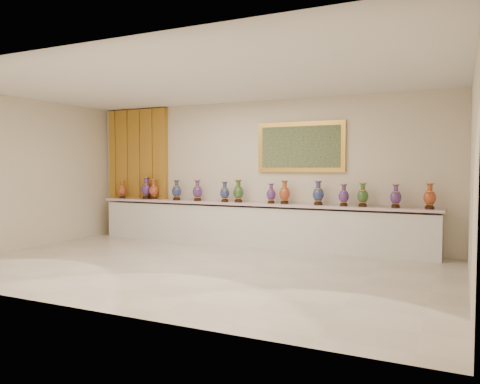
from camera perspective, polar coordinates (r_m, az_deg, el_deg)
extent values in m
plane|color=beige|center=(7.73, -5.41, -9.11)|extent=(8.00, 8.00, 0.00)
plane|color=beige|center=(9.79, 2.09, 2.29)|extent=(8.00, 0.00, 8.00)
plane|color=beige|center=(10.21, -25.11, 2.04)|extent=(0.00, 5.00, 5.00)
plane|color=beige|center=(6.48, 26.49, 1.62)|extent=(0.00, 5.00, 5.00)
plane|color=white|center=(7.68, -5.52, 13.33)|extent=(8.00, 8.00, 0.00)
cube|color=#BE7C28|center=(11.29, -12.30, 2.32)|extent=(1.64, 0.14, 2.95)
cube|color=gold|center=(9.42, 7.39, 5.46)|extent=(1.80, 0.06, 1.00)
cube|color=#1C3822|center=(9.39, 7.33, 5.47)|extent=(1.62, 0.02, 0.82)
cube|color=white|center=(9.65, 1.53, -4.23)|extent=(7.20, 0.42, 0.81)
cube|color=beige|center=(9.59, 1.49, -1.46)|extent=(7.28, 0.48, 0.05)
cylinder|color=black|center=(11.32, -14.15, -0.63)|extent=(0.15, 0.15, 0.04)
cone|color=gold|center=(11.32, -14.16, -0.41)|extent=(0.13, 0.13, 0.03)
ellipsoid|color=maroon|center=(11.31, -14.16, 0.17)|extent=(0.25, 0.25, 0.24)
cylinder|color=gold|center=(11.31, -14.17, 0.69)|extent=(0.13, 0.13, 0.01)
cylinder|color=maroon|center=(11.31, -14.17, 0.95)|extent=(0.08, 0.08, 0.09)
cone|color=maroon|center=(11.30, -14.18, 1.25)|extent=(0.13, 0.13, 0.03)
cylinder|color=gold|center=(11.30, -14.18, 1.33)|extent=(0.14, 0.14, 0.01)
cylinder|color=black|center=(10.95, -11.34, -0.70)|extent=(0.18, 0.18, 0.05)
cone|color=gold|center=(10.95, -11.34, -0.41)|extent=(0.16, 0.16, 0.03)
ellipsoid|color=#221053|center=(10.94, -11.35, 0.32)|extent=(0.29, 0.29, 0.29)
cylinder|color=gold|center=(10.94, -11.36, 0.96)|extent=(0.16, 0.16, 0.01)
cylinder|color=#221053|center=(10.94, -11.36, 1.30)|extent=(0.09, 0.09, 0.11)
cone|color=#221053|center=(10.94, -11.36, 1.68)|extent=(0.16, 0.16, 0.04)
cylinder|color=gold|center=(10.93, -11.37, 1.78)|extent=(0.16, 0.16, 0.01)
cylinder|color=black|center=(10.81, -10.46, -0.75)|extent=(0.16, 0.16, 0.04)
cone|color=gold|center=(10.80, -10.47, -0.49)|extent=(0.14, 0.14, 0.03)
ellipsoid|color=maroon|center=(10.80, -10.47, 0.17)|extent=(0.21, 0.21, 0.26)
cylinder|color=gold|center=(10.79, -10.48, 0.76)|extent=(0.14, 0.14, 0.01)
cylinder|color=maroon|center=(10.79, -10.48, 1.06)|extent=(0.08, 0.08, 0.09)
cone|color=maroon|center=(10.79, -10.48, 1.40)|extent=(0.14, 0.14, 0.03)
cylinder|color=gold|center=(10.79, -10.49, 1.50)|extent=(0.15, 0.15, 0.01)
cylinder|color=black|center=(10.44, -7.73, -0.86)|extent=(0.16, 0.16, 0.04)
cone|color=gold|center=(10.43, -7.73, -0.59)|extent=(0.14, 0.14, 0.03)
ellipsoid|color=#081339|center=(10.43, -7.73, 0.09)|extent=(0.26, 0.26, 0.26)
cylinder|color=gold|center=(10.42, -7.74, 0.70)|extent=(0.14, 0.14, 0.01)
cylinder|color=#081339|center=(10.42, -7.74, 1.01)|extent=(0.08, 0.08, 0.09)
cone|color=#081339|center=(10.42, -7.74, 1.36)|extent=(0.14, 0.14, 0.03)
cylinder|color=gold|center=(10.42, -7.74, 1.46)|extent=(0.15, 0.15, 0.01)
cylinder|color=black|center=(10.17, -5.20, -0.95)|extent=(0.16, 0.16, 0.04)
cone|color=gold|center=(10.17, -5.20, -0.67)|extent=(0.14, 0.14, 0.03)
ellipsoid|color=#221053|center=(10.16, -5.20, 0.04)|extent=(0.22, 0.22, 0.26)
cylinder|color=gold|center=(10.16, -5.21, 0.66)|extent=(0.14, 0.14, 0.01)
cylinder|color=#221053|center=(10.15, -5.21, 0.99)|extent=(0.08, 0.08, 0.09)
cone|color=#221053|center=(10.15, -5.21, 1.35)|extent=(0.14, 0.14, 0.03)
cylinder|color=gold|center=(10.15, -5.21, 1.45)|extent=(0.15, 0.15, 0.01)
cylinder|color=black|center=(9.82, -1.87, -1.08)|extent=(0.15, 0.15, 0.04)
cone|color=gold|center=(9.81, -1.87, -0.81)|extent=(0.13, 0.13, 0.03)
ellipsoid|color=#081339|center=(9.81, -1.87, -0.12)|extent=(0.22, 0.22, 0.25)
cylinder|color=gold|center=(9.80, -1.87, 0.49)|extent=(0.14, 0.14, 0.01)
cylinder|color=#081339|center=(9.80, -1.87, 0.80)|extent=(0.08, 0.08, 0.09)
cone|color=#081339|center=(9.80, -1.87, 1.16)|extent=(0.14, 0.14, 0.03)
cylinder|color=gold|center=(9.80, -1.87, 1.26)|extent=(0.14, 0.14, 0.01)
cylinder|color=black|center=(9.69, -0.19, -1.12)|extent=(0.17, 0.17, 0.05)
cone|color=gold|center=(9.69, -0.19, -0.82)|extent=(0.15, 0.15, 0.03)
ellipsoid|color=black|center=(9.68, -0.20, -0.05)|extent=(0.26, 0.26, 0.27)
cylinder|color=gold|center=(9.68, -0.20, 0.63)|extent=(0.15, 0.15, 0.01)
cylinder|color=black|center=(9.67, -0.20, 0.98)|extent=(0.09, 0.09, 0.10)
cone|color=black|center=(9.67, -0.20, 1.38)|extent=(0.15, 0.15, 0.04)
cylinder|color=gold|center=(9.67, -0.20, 1.49)|extent=(0.15, 0.15, 0.01)
cylinder|color=black|center=(9.43, 3.81, -1.26)|extent=(0.14, 0.14, 0.04)
cone|color=gold|center=(9.43, 3.81, -1.00)|extent=(0.12, 0.12, 0.03)
ellipsoid|color=#221053|center=(9.42, 3.81, -0.32)|extent=(0.22, 0.22, 0.23)
cylinder|color=gold|center=(9.42, 3.82, 0.28)|extent=(0.13, 0.13, 0.01)
cylinder|color=#221053|center=(9.41, 3.82, 0.59)|extent=(0.07, 0.07, 0.08)
cone|color=#221053|center=(9.41, 3.82, 0.94)|extent=(0.13, 0.13, 0.03)
cylinder|color=gold|center=(9.41, 3.82, 1.04)|extent=(0.13, 0.13, 0.01)
cylinder|color=black|center=(9.31, 5.46, -1.31)|extent=(0.16, 0.16, 0.05)
cone|color=gold|center=(9.31, 5.46, -1.00)|extent=(0.14, 0.14, 0.03)
ellipsoid|color=maroon|center=(9.30, 5.46, -0.21)|extent=(0.22, 0.22, 0.27)
cylinder|color=gold|center=(9.30, 5.47, 0.49)|extent=(0.15, 0.15, 0.01)
cylinder|color=maroon|center=(9.29, 5.47, 0.86)|extent=(0.09, 0.09, 0.10)
cone|color=maroon|center=(9.29, 5.47, 1.27)|extent=(0.15, 0.15, 0.04)
cylinder|color=gold|center=(9.29, 5.47, 1.38)|extent=(0.15, 0.15, 0.01)
cylinder|color=black|center=(9.11, 9.51, -1.43)|extent=(0.17, 0.17, 0.05)
cone|color=gold|center=(9.11, 9.52, -1.11)|extent=(0.15, 0.15, 0.03)
ellipsoid|color=#081339|center=(9.10, 9.52, -0.29)|extent=(0.26, 0.26, 0.27)
cylinder|color=gold|center=(9.09, 9.53, 0.43)|extent=(0.15, 0.15, 0.01)
cylinder|color=#081339|center=(9.09, 9.53, 0.81)|extent=(0.09, 0.09, 0.10)
cone|color=#081339|center=(9.09, 9.54, 1.23)|extent=(0.15, 0.15, 0.04)
cylinder|color=gold|center=(9.09, 9.54, 1.35)|extent=(0.15, 0.15, 0.01)
cylinder|color=black|center=(8.95, 12.52, -1.55)|extent=(0.15, 0.15, 0.04)
cone|color=gold|center=(8.95, 12.53, -1.26)|extent=(0.13, 0.13, 0.03)
ellipsoid|color=#221053|center=(8.94, 12.53, -0.53)|extent=(0.23, 0.23, 0.24)
cylinder|color=gold|center=(8.93, 12.54, 0.13)|extent=(0.13, 0.13, 0.01)
cylinder|color=#221053|center=(8.93, 12.55, 0.46)|extent=(0.08, 0.08, 0.09)
cone|color=#221053|center=(8.93, 12.55, 0.85)|extent=(0.13, 0.13, 0.03)
cylinder|color=gold|center=(8.93, 12.55, 0.95)|extent=(0.14, 0.14, 0.01)
cylinder|color=black|center=(8.90, 14.72, -1.60)|extent=(0.16, 0.16, 0.04)
cone|color=gold|center=(8.89, 14.72, -1.29)|extent=(0.14, 0.14, 0.03)
ellipsoid|color=black|center=(8.89, 14.73, -0.50)|extent=(0.23, 0.23, 0.26)
cylinder|color=gold|center=(8.88, 14.74, 0.19)|extent=(0.14, 0.14, 0.01)
cylinder|color=black|center=(8.88, 14.75, 0.56)|extent=(0.08, 0.08, 0.09)
cone|color=black|center=(8.88, 14.75, 0.96)|extent=(0.14, 0.14, 0.03)
cylinder|color=gold|center=(8.88, 14.76, 1.07)|extent=(0.14, 0.14, 0.01)
cylinder|color=black|center=(8.83, 18.44, -1.69)|extent=(0.15, 0.15, 0.04)
cone|color=gold|center=(8.83, 18.45, -1.39)|extent=(0.13, 0.13, 0.03)
ellipsoid|color=#221053|center=(8.82, 18.46, -0.63)|extent=(0.24, 0.24, 0.25)
cylinder|color=gold|center=(8.81, 18.47, 0.05)|extent=(0.14, 0.14, 0.01)
cylinder|color=#221053|center=(8.81, 18.47, 0.40)|extent=(0.08, 0.08, 0.09)
cone|color=#221053|center=(8.81, 18.48, 0.80)|extent=(0.14, 0.14, 0.03)
cylinder|color=gold|center=(8.81, 18.48, 0.91)|extent=(0.14, 0.14, 0.01)
cylinder|color=black|center=(8.74, 22.11, -1.80)|extent=(0.16, 0.16, 0.05)
cone|color=gold|center=(8.74, 22.11, -1.47)|extent=(0.14, 0.14, 0.03)
ellipsoid|color=maroon|center=(8.73, 22.13, -0.65)|extent=(0.24, 0.24, 0.26)
cylinder|color=gold|center=(8.72, 22.14, 0.08)|extent=(0.14, 0.14, 0.01)
cylinder|color=maroon|center=(8.72, 22.15, 0.46)|extent=(0.08, 0.08, 0.10)
cone|color=maroon|center=(8.72, 22.16, 0.89)|extent=(0.14, 0.14, 0.04)
cylinder|color=gold|center=(8.72, 22.16, 1.01)|extent=(0.15, 0.15, 0.01)
cube|color=white|center=(10.65, -10.34, -0.91)|extent=(0.10, 0.06, 0.00)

